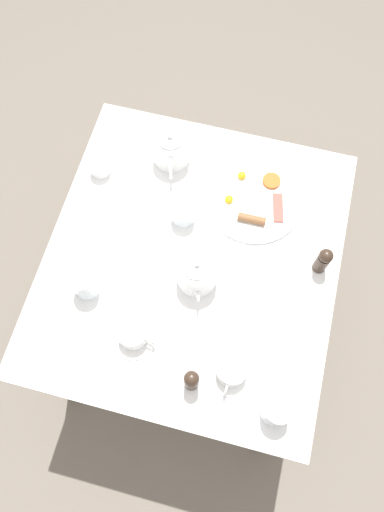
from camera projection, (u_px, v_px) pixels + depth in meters
ground_plane at (192, 318)px, 2.20m from camera, size 8.00×8.00×0.00m
table at (192, 267)px, 1.60m from camera, size 0.89×0.98×0.72m
breakfast_plate at (253, 198)px, 1.60m from camera, size 0.32×0.32×0.04m
teapot_near at (197, 272)px, 1.46m from camera, size 0.12×0.21×0.13m
teapot_far at (171, 149)px, 1.62m from camera, size 0.12×0.21×0.13m
teacup_with_saucer_left at (133, 334)px, 1.42m from camera, size 0.14×0.14×0.07m
teacup_with_saucer_right at (232, 371)px, 1.38m from camera, size 0.14×0.14×0.07m
water_glass_tall at (183, 211)px, 1.55m from camera, size 0.08×0.08×0.09m
water_glass_short at (84, 283)px, 1.45m from camera, size 0.08×0.08×0.10m
wine_glass_spare at (276, 411)px, 1.32m from camera, size 0.08×0.08×0.10m
creamer_jug at (100, 166)px, 1.62m from camera, size 0.09×0.07×0.06m
pepper_grinder at (191, 380)px, 1.34m from camera, size 0.04×0.04×0.12m
salt_grinder at (323, 260)px, 1.47m from camera, size 0.04×0.04×0.12m
fork_by_plate at (262, 321)px, 1.46m from camera, size 0.08×0.17×0.00m
knife_by_plate at (120, 239)px, 1.56m from camera, size 0.04×0.21×0.00m
spoon_for_tea at (63, 344)px, 1.43m from camera, size 0.08×0.16×0.00m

